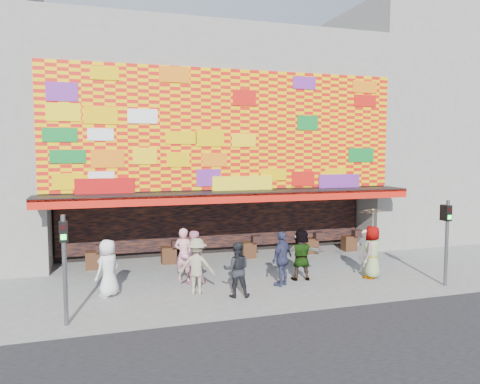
{
  "coord_description": "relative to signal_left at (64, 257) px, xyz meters",
  "views": [
    {
      "loc": [
        -5.39,
        -14.57,
        4.68
      ],
      "look_at": [
        -0.2,
        2.0,
        3.16
      ],
      "focal_mm": 35.0,
      "sensor_mm": 36.0,
      "label": 1
    }
  ],
  "objects": [
    {
      "name": "ped_c",
      "position": [
        5.1,
        1.0,
        -0.97
      ],
      "size": [
        1.01,
        0.87,
        1.79
      ],
      "primitive_type": "imported",
      "rotation": [
        0.0,
        0.0,
        2.89
      ],
      "color": "black",
      "rests_on": "ground"
    },
    {
      "name": "shop_building",
      "position": [
        6.2,
        9.68,
        3.37
      ],
      "size": [
        15.2,
        9.4,
        10.0
      ],
      "color": "gray",
      "rests_on": "ground"
    },
    {
      "name": "ped_h",
      "position": [
        10.73,
        2.48,
        -1.03
      ],
      "size": [
        0.63,
        0.43,
        1.66
      ],
      "primitive_type": "imported",
      "rotation": [
        0.0,
        0.0,
        3.09
      ],
      "color": "white",
      "rests_on": "ground"
    },
    {
      "name": "ped_d",
      "position": [
        3.95,
        1.69,
        -0.94
      ],
      "size": [
        1.36,
        1.1,
        1.84
      ],
      "primitive_type": "imported",
      "rotation": [
        0.0,
        0.0,
        2.74
      ],
      "color": "gray",
      "rests_on": "ground"
    },
    {
      "name": "signal_left",
      "position": [
        0.0,
        0.0,
        0.0
      ],
      "size": [
        0.22,
        0.2,
        3.0
      ],
      "color": "#59595B",
      "rests_on": "ground"
    },
    {
      "name": "ped_e",
      "position": [
        6.98,
        1.73,
        -0.91
      ],
      "size": [
        1.18,
        1.02,
        1.91
      ],
      "primitive_type": "imported",
      "rotation": [
        0.0,
        0.0,
        3.75
      ],
      "color": "#2D314F",
      "rests_on": "ground"
    },
    {
      "name": "neighbor_right",
      "position": [
        19.2,
        9.5,
        4.14
      ],
      "size": [
        11.0,
        8.0,
        12.0
      ],
      "primitive_type": "cube",
      "color": "gray",
      "rests_on": "ground"
    },
    {
      "name": "parasol",
      "position": [
        10.53,
        1.64,
        0.29
      ],
      "size": [
        1.22,
        1.24,
        1.85
      ],
      "color": "beige",
      "rests_on": "ground"
    },
    {
      "name": "ped_i",
      "position": [
        4.07,
        2.88,
        -0.92
      ],
      "size": [
        0.92,
        0.72,
        1.89
      ],
      "primitive_type": "imported",
      "rotation": [
        0.0,
        0.0,
        3.14
      ],
      "color": "pink",
      "rests_on": "ground"
    },
    {
      "name": "ped_b",
      "position": [
        3.82,
        3.33,
        -0.89
      ],
      "size": [
        0.84,
        0.78,
        1.93
      ],
      "primitive_type": "imported",
      "rotation": [
        0.0,
        0.0,
        2.54
      ],
      "color": "pink",
      "rests_on": "ground"
    },
    {
      "name": "ped_g",
      "position": [
        10.53,
        1.64,
        -0.89
      ],
      "size": [
        1.12,
        1.07,
        1.94
      ],
      "primitive_type": "imported",
      "rotation": [
        0.0,
        0.0,
        3.81
      ],
      "color": "gray",
      "rests_on": "ground"
    },
    {
      "name": "ped_f",
      "position": [
        7.92,
        2.2,
        -0.92
      ],
      "size": [
        1.81,
        0.87,
        1.88
      ],
      "primitive_type": "imported",
      "rotation": [
        0.0,
        0.0,
        2.95
      ],
      "color": "gray",
      "rests_on": "ground"
    },
    {
      "name": "ped_a",
      "position": [
        1.16,
        2.28,
        -0.93
      ],
      "size": [
        1.07,
        1.05,
        1.85
      ],
      "primitive_type": "imported",
      "rotation": [
        0.0,
        0.0,
        3.88
      ],
      "color": "silver",
      "rests_on": "ground"
    },
    {
      "name": "ground",
      "position": [
        6.2,
        1.5,
        -1.86
      ],
      "size": [
        90.0,
        90.0,
        0.0
      ],
      "primitive_type": "plane",
      "color": "slate",
      "rests_on": "ground"
    },
    {
      "name": "signal_right",
      "position": [
        12.4,
        0.0,
        0.0
      ],
      "size": [
        0.22,
        0.2,
        3.0
      ],
      "color": "#59595B",
      "rests_on": "ground"
    },
    {
      "name": "road_strip",
      "position": [
        6.2,
        -5.0,
        -1.85
      ],
      "size": [
        30.0,
        8.0,
        0.02
      ],
      "primitive_type": "cube",
      "color": "black",
      "rests_on": "ground"
    }
  ]
}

